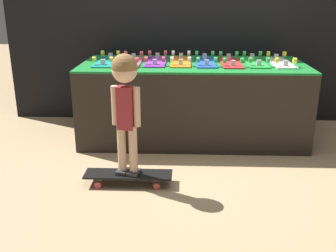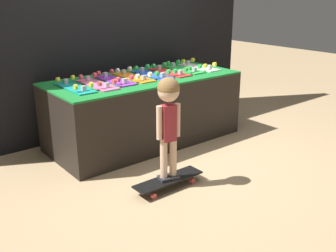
{
  "view_description": "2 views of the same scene",
  "coord_description": "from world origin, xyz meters",
  "px_view_note": "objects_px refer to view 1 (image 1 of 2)",
  "views": [
    {
      "loc": [
        -0.09,
        -3.28,
        1.45
      ],
      "look_at": [
        -0.22,
        -0.15,
        0.37
      ],
      "focal_mm": 42.0,
      "sensor_mm": 36.0,
      "label": 1
    },
    {
      "loc": [
        -2.53,
        -3.0,
        1.73
      ],
      "look_at": [
        -0.3,
        -0.22,
        0.47
      ],
      "focal_mm": 42.0,
      "sensor_mm": 36.0,
      "label": 2
    }
  ],
  "objects_px": {
    "skateboard_red_on_rack": "(231,62)",
    "skateboard_green_on_rack": "(255,61)",
    "skateboard_pink_on_rack": "(131,61)",
    "skateboard_purple_on_rack": "(156,61)",
    "skateboard_white_on_rack": "(280,62)",
    "skateboard_orange_on_rack": "(181,61)",
    "skateboard_teal_on_rack": "(107,61)",
    "skateboard_blue_on_rack": "(206,61)",
    "child": "(125,92)",
    "skateboard_on_floor": "(128,175)"
  },
  "relations": [
    {
      "from": "skateboard_red_on_rack",
      "to": "skateboard_green_on_rack",
      "type": "xyz_separation_m",
      "value": [
        0.24,
        0.03,
        0.0
      ]
    },
    {
      "from": "skateboard_pink_on_rack",
      "to": "skateboard_green_on_rack",
      "type": "bearing_deg",
      "value": 2.16
    },
    {
      "from": "skateboard_red_on_rack",
      "to": "skateboard_purple_on_rack",
      "type": "bearing_deg",
      "value": 177.35
    },
    {
      "from": "skateboard_white_on_rack",
      "to": "skateboard_orange_on_rack",
      "type": "bearing_deg",
      "value": 179.09
    },
    {
      "from": "skateboard_orange_on_rack",
      "to": "skateboard_white_on_rack",
      "type": "xyz_separation_m",
      "value": [
        0.98,
        -0.02,
        0.0
      ]
    },
    {
      "from": "skateboard_teal_on_rack",
      "to": "skateboard_pink_on_rack",
      "type": "height_order",
      "value": "same"
    },
    {
      "from": "skateboard_teal_on_rack",
      "to": "skateboard_pink_on_rack",
      "type": "relative_size",
      "value": 1.0
    },
    {
      "from": "skateboard_pink_on_rack",
      "to": "skateboard_blue_on_rack",
      "type": "distance_m",
      "value": 0.73
    },
    {
      "from": "skateboard_purple_on_rack",
      "to": "skateboard_blue_on_rack",
      "type": "height_order",
      "value": "same"
    },
    {
      "from": "child",
      "to": "skateboard_teal_on_rack",
      "type": "bearing_deg",
      "value": 119.59
    },
    {
      "from": "skateboard_green_on_rack",
      "to": "skateboard_on_floor",
      "type": "relative_size",
      "value": 0.88
    },
    {
      "from": "skateboard_purple_on_rack",
      "to": "skateboard_red_on_rack",
      "type": "height_order",
      "value": "same"
    },
    {
      "from": "skateboard_pink_on_rack",
      "to": "child",
      "type": "distance_m",
      "value": 1.07
    },
    {
      "from": "skateboard_pink_on_rack",
      "to": "skateboard_purple_on_rack",
      "type": "relative_size",
      "value": 1.0
    },
    {
      "from": "skateboard_teal_on_rack",
      "to": "skateboard_blue_on_rack",
      "type": "bearing_deg",
      "value": 0.69
    },
    {
      "from": "skateboard_teal_on_rack",
      "to": "skateboard_white_on_rack",
      "type": "bearing_deg",
      "value": 0.44
    },
    {
      "from": "child",
      "to": "skateboard_white_on_rack",
      "type": "bearing_deg",
      "value": 51.12
    },
    {
      "from": "skateboard_pink_on_rack",
      "to": "skateboard_blue_on_rack",
      "type": "xyz_separation_m",
      "value": [
        0.73,
        0.04,
        0.0
      ]
    },
    {
      "from": "skateboard_purple_on_rack",
      "to": "child",
      "type": "bearing_deg",
      "value": -97.72
    },
    {
      "from": "skateboard_pink_on_rack",
      "to": "skateboard_blue_on_rack",
      "type": "height_order",
      "value": "same"
    },
    {
      "from": "skateboard_teal_on_rack",
      "to": "skateboard_pink_on_rack",
      "type": "distance_m",
      "value": 0.25
    },
    {
      "from": "skateboard_red_on_rack",
      "to": "skateboard_white_on_rack",
      "type": "height_order",
      "value": "same"
    },
    {
      "from": "skateboard_purple_on_rack",
      "to": "skateboard_red_on_rack",
      "type": "relative_size",
      "value": 1.0
    },
    {
      "from": "skateboard_green_on_rack",
      "to": "child",
      "type": "height_order",
      "value": "child"
    },
    {
      "from": "skateboard_purple_on_rack",
      "to": "child",
      "type": "height_order",
      "value": "child"
    },
    {
      "from": "skateboard_green_on_rack",
      "to": "skateboard_purple_on_rack",
      "type": "bearing_deg",
      "value": 179.58
    },
    {
      "from": "skateboard_white_on_rack",
      "to": "child",
      "type": "height_order",
      "value": "child"
    },
    {
      "from": "skateboard_blue_on_rack",
      "to": "skateboard_green_on_rack",
      "type": "distance_m",
      "value": 0.49
    },
    {
      "from": "skateboard_on_floor",
      "to": "skateboard_white_on_rack",
      "type": "bearing_deg",
      "value": 38.74
    },
    {
      "from": "skateboard_pink_on_rack",
      "to": "skateboard_red_on_rack",
      "type": "distance_m",
      "value": 0.98
    },
    {
      "from": "skateboard_orange_on_rack",
      "to": "child",
      "type": "height_order",
      "value": "child"
    },
    {
      "from": "skateboard_green_on_rack",
      "to": "skateboard_white_on_rack",
      "type": "xyz_separation_m",
      "value": [
        0.24,
        -0.01,
        0.0
      ]
    },
    {
      "from": "skateboard_pink_on_rack",
      "to": "skateboard_white_on_rack",
      "type": "height_order",
      "value": "same"
    },
    {
      "from": "skateboard_pink_on_rack",
      "to": "skateboard_white_on_rack",
      "type": "xyz_separation_m",
      "value": [
        1.47,
        0.04,
        0.0
      ]
    },
    {
      "from": "skateboard_white_on_rack",
      "to": "skateboard_purple_on_rack",
      "type": "bearing_deg",
      "value": 179.27
    },
    {
      "from": "skateboard_on_floor",
      "to": "child",
      "type": "relative_size",
      "value": 0.73
    },
    {
      "from": "skateboard_teal_on_rack",
      "to": "skateboard_orange_on_rack",
      "type": "height_order",
      "value": "same"
    },
    {
      "from": "skateboard_orange_on_rack",
      "to": "skateboard_teal_on_rack",
      "type": "bearing_deg",
      "value": -177.76
    },
    {
      "from": "skateboard_on_floor",
      "to": "skateboard_green_on_rack",
      "type": "bearing_deg",
      "value": 44.53
    },
    {
      "from": "skateboard_red_on_rack",
      "to": "skateboard_white_on_rack",
      "type": "xyz_separation_m",
      "value": [
        0.49,
        0.02,
        0.0
      ]
    },
    {
      "from": "skateboard_purple_on_rack",
      "to": "skateboard_green_on_rack",
      "type": "relative_size",
      "value": 1.0
    },
    {
      "from": "skateboard_white_on_rack",
      "to": "skateboard_red_on_rack",
      "type": "bearing_deg",
      "value": -177.85
    },
    {
      "from": "skateboard_on_floor",
      "to": "skateboard_orange_on_rack",
      "type": "bearing_deg",
      "value": 70.49
    },
    {
      "from": "skateboard_orange_on_rack",
      "to": "skateboard_green_on_rack",
      "type": "xyz_separation_m",
      "value": [
        0.73,
        -0.01,
        0.0
      ]
    },
    {
      "from": "skateboard_purple_on_rack",
      "to": "skateboard_white_on_rack",
      "type": "xyz_separation_m",
      "value": [
        1.22,
        -0.02,
        0.0
      ]
    },
    {
      "from": "skateboard_blue_on_rack",
      "to": "child",
      "type": "bearing_deg",
      "value": -120.19
    },
    {
      "from": "skateboard_on_floor",
      "to": "child",
      "type": "xyz_separation_m",
      "value": [
        -0.0,
        0.0,
        0.68
      ]
    },
    {
      "from": "skateboard_teal_on_rack",
      "to": "skateboard_purple_on_rack",
      "type": "height_order",
      "value": "same"
    },
    {
      "from": "skateboard_green_on_rack",
      "to": "skateboard_on_floor",
      "type": "bearing_deg",
      "value": -135.47
    },
    {
      "from": "skateboard_white_on_rack",
      "to": "skateboard_on_floor",
      "type": "bearing_deg",
      "value": -141.26
    }
  ]
}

